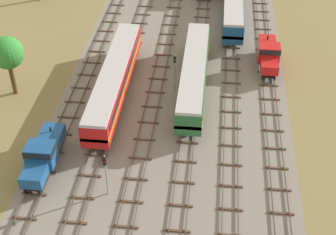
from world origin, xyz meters
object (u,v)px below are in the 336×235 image
Objects in this scene: shunter_loco_right_midfar at (268,53)px; diesel_railcar_centre_right_far at (233,4)px; shunter_loco_far_left_nearest at (43,153)px; passenger_coach_left_near at (114,78)px; signal_post_near at (106,170)px; signal_post_nearest at (175,68)px; diesel_railcar_centre_mid at (194,73)px.

shunter_loco_right_midfar is 0.41× the size of diesel_railcar_centre_right_far.
passenger_coach_left_near reaches higher than shunter_loco_far_left_nearest.
passenger_coach_left_near is at bearing -121.92° from diesel_railcar_centre_right_far.
shunter_loco_far_left_nearest is 39.71m from diesel_railcar_centre_right_far.
signal_post_near is at bearing -106.75° from diesel_railcar_centre_right_far.
signal_post_nearest reaches higher than shunter_loco_far_left_nearest.
shunter_loco_far_left_nearest is 0.41× the size of diesel_railcar_centre_right_far.
shunter_loco_right_midfar is (18.31, 8.74, -0.60)m from passenger_coach_left_near.
diesel_railcar_centre_right_far is 39.71m from signal_post_near.
signal_post_near is (-16.02, -24.72, 1.05)m from shunter_loco_right_midfar.
diesel_railcar_centre_mid is at bearing 12.44° from passenger_coach_left_near.
signal_post_near reaches higher than diesel_railcar_centre_right_far.
diesel_railcar_centre_mid is at bearing -143.74° from shunter_loco_right_midfar.
diesel_railcar_centre_right_far is 21.08m from signal_post_nearest.
shunter_loco_far_left_nearest is 19.15m from signal_post_nearest.
passenger_coach_left_near is 25.97m from diesel_railcar_centre_right_far.
shunter_loco_right_midfar is (9.15, 6.72, -0.59)m from diesel_railcar_centre_mid.
shunter_loco_far_left_nearest is at bearing -109.14° from passenger_coach_left_near.
shunter_loco_right_midfar is at bearing -71.02° from diesel_railcar_centre_right_far.
shunter_loco_far_left_nearest is 1.75× the size of signal_post_nearest.
passenger_coach_left_near is 9.37m from diesel_railcar_centre_mid.
diesel_railcar_centre_mid is at bearing 47.93° from shunter_loco_far_left_nearest.
diesel_railcar_centre_mid is 11.37m from shunter_loco_right_midfar.
signal_post_nearest is (-6.87, -19.92, 0.51)m from diesel_railcar_centre_right_far.
shunter_loco_right_midfar is (22.89, 21.93, 0.00)m from shunter_loco_far_left_nearest.
shunter_loco_right_midfar is 1.78× the size of signal_post_near.
passenger_coach_left_near is (4.58, 13.19, 0.60)m from shunter_loco_far_left_nearest.
diesel_railcar_centre_right_far is at bearing 58.08° from passenger_coach_left_near.
passenger_coach_left_near is 1.07× the size of diesel_railcar_centre_right_far.
signal_post_near is (-4.58, -18.11, -0.05)m from signal_post_nearest.
shunter_loco_far_left_nearest is 0.41× the size of diesel_railcar_centre_mid.
diesel_railcar_centre_right_far reaches higher than shunter_loco_right_midfar.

